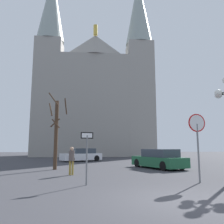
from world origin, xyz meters
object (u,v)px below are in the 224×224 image
Objects in this scene: stop_sign at (197,133)px; one_way_arrow_sign at (87,151)px; cathedral at (95,94)px; parked_car_near_white at (82,155)px; bare_tree at (56,131)px; pedestrian_standing at (72,158)px; parked_car_far_green at (159,159)px.

one_way_arrow_sign is at bearing -177.42° from stop_sign.
cathedral is at bearing 98.84° from stop_sign.
parked_car_near_white is at bearing -96.11° from cathedral.
one_way_arrow_sign is at bearing -91.08° from cathedral.
stop_sign is at bearing 2.58° from one_way_arrow_sign.
cathedral is 30.78m from stop_sign.
cathedral reaches higher than bare_tree.
bare_tree is 3.92m from pedestrian_standing.
stop_sign is at bearing -81.16° from cathedral.
stop_sign is 1.97× the size of pedestrian_standing.
parked_car_near_white is at bearing 89.84° from pedestrian_standing.
bare_tree is at bearing -99.24° from parked_car_near_white.
parked_car_far_green is 3.09× the size of pedestrian_standing.
cathedral is at bearing 86.68° from pedestrian_standing.
one_way_arrow_sign is 0.41× the size of bare_tree.
stop_sign is 0.67× the size of parked_car_near_white.
cathedral reaches higher than pedestrian_standing.
one_way_arrow_sign is (-5.10, -0.23, -0.81)m from stop_sign.
parked_car_far_green is (4.65, -22.47, -9.99)m from cathedral.
stop_sign is 5.17m from one_way_arrow_sign.
cathedral is 27.75m from pedestrian_standing.
one_way_arrow_sign is 8.76m from parked_car_far_green.
parked_car_near_white is at bearing 111.24° from stop_sign.
cathedral is 10.43× the size of stop_sign.
stop_sign reaches higher than pedestrian_standing.
stop_sign is at bearing -28.57° from pedestrian_standing.
parked_car_far_green is (7.58, 0.27, -2.02)m from bare_tree.
parked_car_near_white is 2.93× the size of pedestrian_standing.
parked_car_near_white is 0.95× the size of parked_car_far_green.
parked_car_near_white is (-1.47, -13.75, -10.00)m from cathedral.
cathedral is at bearing 101.68° from parked_car_far_green.
stop_sign is 0.57× the size of bare_tree.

